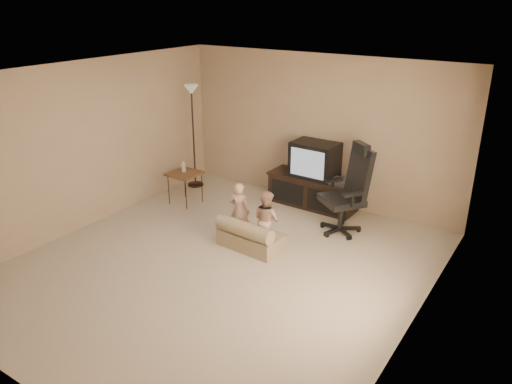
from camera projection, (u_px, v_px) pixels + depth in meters
floor at (221, 266)px, 6.64m from camera, size 5.50×5.50×0.00m
room_shell at (218, 157)px, 6.07m from camera, size 5.50×5.50×5.50m
tv_stand at (314, 180)px, 8.35m from camera, size 1.57×0.62×1.11m
office_chair at (347, 201)px, 7.42m from camera, size 0.89×0.89×1.38m
side_table at (185, 174)px, 8.43m from camera, size 0.51×0.51×0.75m
floor_lamp at (192, 114)px, 8.91m from camera, size 0.29×0.29×1.88m
child_sofa at (250, 237)px, 7.04m from camera, size 0.95×0.58×0.45m
toddler_left at (239, 211)px, 7.25m from camera, size 0.35×0.28×0.87m
toddler_right at (266, 220)px, 6.99m from camera, size 0.46×0.33×0.85m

